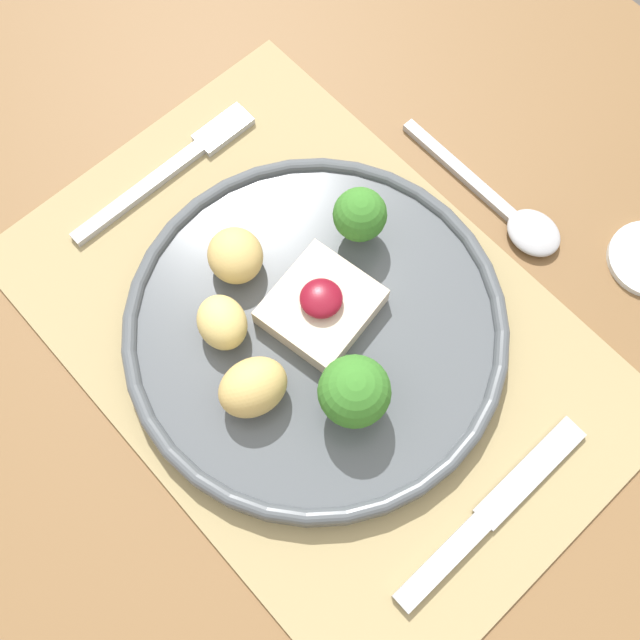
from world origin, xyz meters
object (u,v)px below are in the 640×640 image
fork (177,165)px  spoon (514,216)px  dinner_plate (317,323)px  knife (479,524)px

fork → spoon: spoon is taller
fork → dinner_plate: bearing=-2.6°
fork → spoon: size_ratio=1.09×
dinner_plate → knife: 0.19m
knife → spoon: size_ratio=1.09×
fork → knife: 0.38m
dinner_plate → fork: size_ratio=1.61×
dinner_plate → spoon: size_ratio=1.75×
knife → spoon: bearing=124.3°
spoon → knife: bearing=-49.3°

